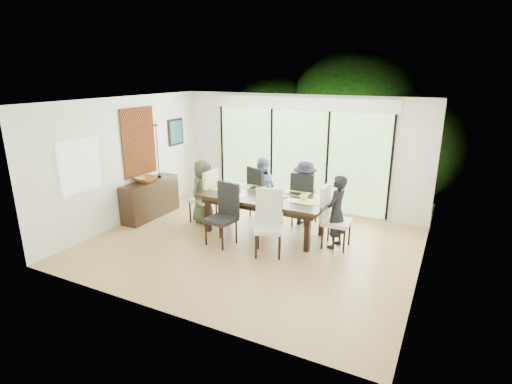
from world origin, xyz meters
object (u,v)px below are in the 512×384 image
at_px(sideboard, 151,199).
at_px(bowl, 146,179).
at_px(person_left_end, 203,191).
at_px(cup_b, 269,195).
at_px(chair_near_right, 269,224).
at_px(chair_near_left, 221,215).
at_px(table_top, 265,197).
at_px(laptop, 226,190).
at_px(chair_right_end, 337,217).
at_px(person_far_right, 305,193).
at_px(chair_far_left, 263,192).
at_px(chair_far_right, 305,198).
at_px(person_right_end, 336,212).
at_px(person_far_left, 263,188).
at_px(cup_c, 304,197).
at_px(vase, 268,192).
at_px(cup_a, 238,187).
at_px(chair_left_end, 203,195).

distance_m(sideboard, bowl, 0.49).
xyz_separation_m(person_left_end, cup_b, (1.63, -0.10, 0.16)).
bearing_deg(chair_near_right, chair_near_left, 158.53).
relative_size(table_top, laptop, 7.27).
height_order(chair_right_end, person_far_right, person_far_right).
height_order(chair_right_end, chair_far_left, same).
bearing_deg(chair_right_end, chair_far_right, 47.36).
relative_size(chair_near_left, sideboard, 0.79).
bearing_deg(chair_right_end, person_right_end, 89.18).
bearing_deg(table_top, cup_b, -33.69).
height_order(chair_near_left, person_right_end, person_right_end).
height_order(person_far_right, cup_b, person_far_right).
bearing_deg(chair_near_left, person_far_right, 67.12).
xyz_separation_m(person_far_left, cup_c, (1.25, -0.73, 0.17)).
height_order(chair_far_right, chair_near_right, same).
bearing_deg(person_far_left, vase, 131.71).
distance_m(chair_far_right, person_left_end, 2.20).
bearing_deg(chair_far_left, sideboard, 49.02).
bearing_deg(person_far_right, table_top, 64.47).
height_order(chair_far_right, cup_a, chair_far_right).
bearing_deg(person_far_right, chair_far_left, 6.86).
height_order(laptop, sideboard, sideboard).
bearing_deg(cup_c, cup_b, -162.90).
height_order(person_right_end, laptop, person_right_end).
bearing_deg(cup_a, person_far_left, 69.81).
relative_size(chair_far_right, laptop, 3.33).
xyz_separation_m(chair_left_end, cup_c, (2.30, 0.10, 0.27)).
xyz_separation_m(cup_c, sideboard, (-3.54, -0.39, -0.44)).
xyz_separation_m(vase, cup_c, (0.75, 0.05, -0.01)).
bearing_deg(person_right_end, vase, -82.65).
height_order(person_far_left, person_far_right, same).
bearing_deg(sideboard, chair_near_right, -10.21).
bearing_deg(cup_a, person_right_end, -3.94).
bearing_deg(cup_a, table_top, -12.09).
relative_size(person_left_end, laptop, 3.91).
distance_m(table_top, vase, 0.12).
height_order(chair_near_left, laptop, chair_near_left).
xyz_separation_m(chair_near_right, laptop, (-1.35, 0.77, 0.23)).
bearing_deg(person_far_left, laptop, 75.78).
bearing_deg(chair_far_right, cup_a, 26.10).
distance_m(chair_right_end, bowl, 4.26).
relative_size(person_far_right, laptop, 3.91).
distance_m(chair_near_left, person_left_end, 1.31).
xyz_separation_m(chair_near_left, cup_c, (1.30, 0.97, 0.27)).
height_order(chair_right_end, cup_c, chair_right_end).
bearing_deg(chair_right_end, cup_b, 93.41).
relative_size(vase, cup_b, 1.20).
height_order(chair_far_left, person_left_end, person_left_end).
distance_m(chair_near_right, cup_a, 1.60).
relative_size(table_top, person_far_right, 1.86).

